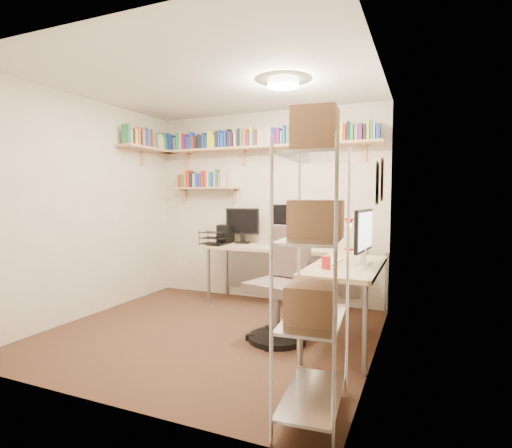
{
  "coord_description": "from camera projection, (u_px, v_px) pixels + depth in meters",
  "views": [
    {
      "loc": [
        1.98,
        -3.47,
        1.39
      ],
      "look_at": [
        0.27,
        0.55,
        1.08
      ],
      "focal_mm": 28.0,
      "sensor_mm": 36.0,
      "label": 1
    }
  ],
  "objects": [
    {
      "name": "ground",
      "position": [
        211.0,
        333.0,
        4.06
      ],
      "size": [
        3.2,
        3.2,
        0.0
      ],
      "primitive_type": "plane",
      "color": "#3F281B",
      "rests_on": "ground"
    },
    {
      "name": "room_shell",
      "position": [
        210.0,
        180.0,
        3.95
      ],
      "size": [
        3.24,
        3.04,
        2.52
      ],
      "color": "beige",
      "rests_on": "ground"
    },
    {
      "name": "wall_shelves",
      "position": [
        230.0,
        148.0,
        5.27
      ],
      "size": [
        3.12,
        1.09,
        0.79
      ],
      "color": "tan",
      "rests_on": "ground"
    },
    {
      "name": "corner_desk",
      "position": [
        287.0,
        251.0,
        4.7
      ],
      "size": [
        2.32,
        1.96,
        1.31
      ],
      "color": "#D5B28B",
      "rests_on": "ground"
    },
    {
      "name": "office_chair",
      "position": [
        281.0,
        292.0,
        3.85
      ],
      "size": [
        0.59,
        0.61,
        1.1
      ],
      "rotation": [
        0.0,
        0.0,
        -0.26
      ],
      "color": "black",
      "rests_on": "ground"
    },
    {
      "name": "wire_rack",
      "position": [
        314.0,
        236.0,
        2.43
      ],
      "size": [
        0.43,
        0.77,
        1.91
      ],
      "rotation": [
        0.0,
        0.0,
        0.09
      ],
      "color": "silver",
      "rests_on": "ground"
    }
  ]
}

